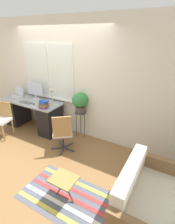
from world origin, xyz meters
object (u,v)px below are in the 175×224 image
Objects in this scene: keyboard at (26,102)px; book_stack at (44,104)px; laptop at (17,95)px; mouse at (34,104)px; couch_loveseat at (147,204)px; desk_chair_wooden at (2,118)px; desk_lamp at (52,96)px; monitor at (35,90)px; folding_stool at (64,180)px; potted_plant at (80,101)px; plant_stand at (80,115)px; office_chair_swivel at (62,132)px.

book_stack reaches higher than keyboard.
keyboard is (0.56, -0.21, -0.04)m from laptop.
couch_loveseat is (2.95, -0.99, -0.49)m from mouse.
laptop is 0.39× the size of desk_chair_wooden.
desk_lamp reaches higher than keyboard.
mouse is (0.25, -0.33, -0.21)m from monitor.
folding_stool is at bearing -40.28° from book_stack.
book_stack is at bearing -11.57° from laptop.
desk_lamp is 0.94× the size of folding_stool.
potted_plant is (0.65, 0.20, -0.08)m from desk_lamp.
laptop is 1.21m from book_stack.
plant_stand is at bearing 20.76° from mouse.
laptop is 0.37× the size of office_chair_swivel.
monitor reaches higher than keyboard.
office_chair_swivel is 1.34× the size of plant_stand.
mouse is 0.05× the size of couch_loveseat.
book_stack is (-0.06, -0.24, -0.15)m from desk_lamp.
couch_loveseat reaches higher than keyboard.
monitor reaches higher than mouse.
desk_chair_wooden is 0.97× the size of office_chair_swivel.
desk_lamp reaches higher than plant_stand.
monitor is at bearing 142.32° from folding_stool.
office_chair_swivel is (1.05, -0.28, -0.33)m from mouse.
folding_stool is at bearing -65.94° from potted_plant.
laptop reaches higher than keyboard.
office_chair_swivel is at bearing -91.23° from plant_stand.
plant_stand is (0.01, 0.69, 0.12)m from office_chair_swivel.
laptop is 0.61m from monitor.
monitor reaches higher than laptop.
desk_lamp is at bearing -10.60° from monitor.
folding_stool is at bearing 103.34° from couch_loveseat.
office_chair_swivel is at bearing 127.83° from folding_stool.
desk_chair_wooden is 1.64m from office_chair_swivel.
potted_plant is at bearing 3.06° from monitor.
monitor is at bearing 67.57° from couch_loveseat.
folding_stool is (2.63, -1.47, -0.45)m from laptop.
folding_stool is (1.39, -1.47, -0.63)m from desk_lamp.
desk_lamp reaches higher than laptop.
keyboard is at bearing -162.96° from desk_lamp.
laptop is 0.79× the size of folding_stool.
desk_lamp is at bearing 133.48° from folding_stool.
potted_plant reaches higher than laptop.
laptop is 0.83m from desk_chair_wooden.
potted_plant reaches higher than plant_stand.
laptop is at bearing -167.76° from monitor.
monitor reaches higher than plant_stand.
folding_stool is (1.45, -1.23, -0.49)m from book_stack.
keyboard is 0.75× the size of potted_plant.
keyboard is 0.67m from desk_chair_wooden.
plant_stand is (-1.88, 1.39, 0.28)m from couch_loveseat.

